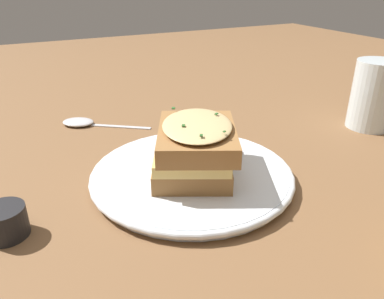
% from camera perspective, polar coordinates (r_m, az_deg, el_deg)
% --- Properties ---
extents(ground_plane, '(2.40, 2.40, 0.00)m').
position_cam_1_polar(ground_plane, '(0.48, -1.56, -5.68)').
color(ground_plane, brown).
extents(dinner_plate, '(0.26, 0.26, 0.01)m').
position_cam_1_polar(dinner_plate, '(0.49, 0.00, -3.83)').
color(dinner_plate, white).
rests_on(dinner_plate, ground_plane).
extents(sandwich, '(0.16, 0.14, 0.07)m').
position_cam_1_polar(sandwich, '(0.47, 0.28, 0.42)').
color(sandwich, olive).
rests_on(sandwich, dinner_plate).
extents(water_glass, '(0.07, 0.07, 0.12)m').
position_cam_1_polar(water_glass, '(0.71, 25.98, 7.48)').
color(water_glass, silver).
rests_on(water_glass, ground_plane).
extents(spoon, '(0.11, 0.15, 0.01)m').
position_cam_1_polar(spoon, '(0.70, -16.24, 3.97)').
color(spoon, silver).
rests_on(spoon, ground_plane).
extents(condiment_pot, '(0.05, 0.05, 0.03)m').
position_cam_1_polar(condiment_pot, '(0.44, -26.63, -9.84)').
color(condiment_pot, black).
rests_on(condiment_pot, ground_plane).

